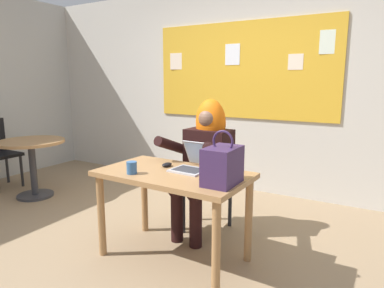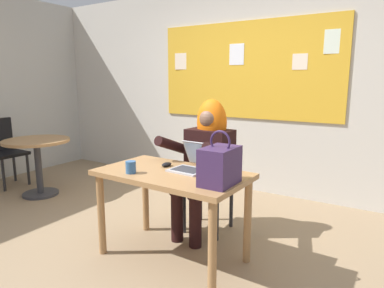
% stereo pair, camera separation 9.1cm
% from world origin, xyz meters
% --- Properties ---
extents(ground_plane, '(24.00, 24.00, 0.00)m').
position_xyz_m(ground_plane, '(0.00, 0.00, 0.00)').
color(ground_plane, '#937A5B').
extents(wall_back_bulletin, '(6.52, 2.20, 2.63)m').
position_xyz_m(wall_back_bulletin, '(0.00, 2.00, 1.33)').
color(wall_back_bulletin, beige).
rests_on(wall_back_bulletin, ground).
extents(desk_main, '(1.20, 0.70, 0.73)m').
position_xyz_m(desk_main, '(0.25, -0.01, 0.62)').
color(desk_main, '#A37547').
rests_on(desk_main, ground).
extents(chair_at_desk, '(0.44, 0.44, 0.91)m').
position_xyz_m(chair_at_desk, '(0.23, 0.68, 0.51)').
color(chair_at_desk, '#2D3347').
rests_on(chair_at_desk, ground).
extents(person_costumed, '(0.62, 0.63, 1.26)m').
position_xyz_m(person_costumed, '(0.23, 0.55, 0.75)').
color(person_costumed, black).
rests_on(person_costumed, ground).
extents(laptop, '(0.29, 0.35, 0.22)m').
position_xyz_m(laptop, '(0.34, 0.13, 0.77)').
color(laptop, '#B7B7BC').
rests_on(laptop, desk_main).
extents(computer_mouse, '(0.07, 0.11, 0.03)m').
position_xyz_m(computer_mouse, '(0.11, 0.10, 0.74)').
color(computer_mouse, black).
rests_on(computer_mouse, desk_main).
extents(handbag, '(0.20, 0.30, 0.38)m').
position_xyz_m(handbag, '(0.71, -0.10, 0.86)').
color(handbag, '#38234C').
rests_on(handbag, desk_main).
extents(coffee_mug, '(0.08, 0.08, 0.09)m').
position_xyz_m(coffee_mug, '(-0.00, -0.21, 0.77)').
color(coffee_mug, '#336099').
rests_on(coffee_mug, desk_main).
extents(side_table_round, '(0.78, 0.78, 0.71)m').
position_xyz_m(side_table_round, '(-2.07, 0.36, 0.53)').
color(side_table_round, '#A37547').
rests_on(side_table_round, ground).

